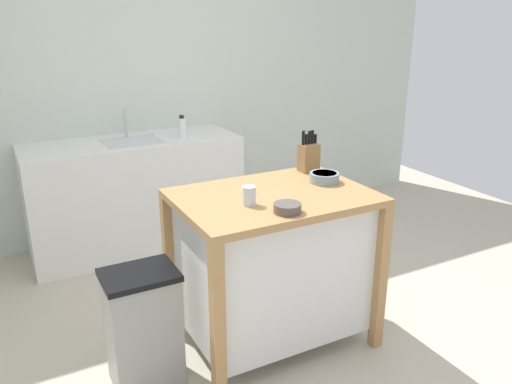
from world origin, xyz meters
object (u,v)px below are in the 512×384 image
at_px(bottle_dish_soap, 182,127).
at_px(trash_bin, 143,328).
at_px(drinking_cup, 249,196).
at_px(bowl_ceramic_wide, 287,208).
at_px(bowl_stoneware_deep, 324,177).
at_px(sink_faucet, 125,123).
at_px(kitchen_island, 273,261).
at_px(knife_block, 309,156).

bearing_deg(bottle_dish_soap, trash_bin, -117.53).
bearing_deg(drinking_cup, bowl_ceramic_wide, -57.31).
bearing_deg(trash_bin, bowl_ceramic_wide, -19.70).
distance_m(bowl_stoneware_deep, bottle_dish_soap, 1.54).
relative_size(bowl_stoneware_deep, sink_faucet, 0.77).
bearing_deg(bottle_dish_soap, bowl_stoneware_deep, -78.75).
distance_m(kitchen_island, sink_faucet, 1.86).
xyz_separation_m(knife_block, trash_bin, (-1.16, -0.29, -0.68)).
xyz_separation_m(kitchen_island, trash_bin, (-0.76, -0.02, -0.19)).
xyz_separation_m(knife_block, bowl_ceramic_wide, (-0.47, -0.53, -0.07)).
bearing_deg(drinking_cup, knife_block, 31.05).
bearing_deg(knife_block, drinking_cup, -148.95).
xyz_separation_m(kitchen_island, drinking_cup, (-0.19, -0.09, 0.45)).
distance_m(knife_block, bowl_stoneware_deep, 0.24).
bearing_deg(bowl_stoneware_deep, bottle_dish_soap, 101.25).
bearing_deg(trash_bin, bottle_dish_soap, 62.47).
relative_size(kitchen_island, drinking_cup, 10.56).
xyz_separation_m(sink_faucet, bottle_dish_soap, (0.39, -0.21, -0.03)).
distance_m(bowl_ceramic_wide, trash_bin, 0.95).
xyz_separation_m(trash_bin, bottle_dish_soap, (0.82, 1.57, 0.65)).
bearing_deg(trash_bin, sink_faucet, 76.52).
height_order(drinking_cup, sink_faucet, sink_faucet).
bearing_deg(trash_bin, bowl_stoneware_deep, 3.20).
height_order(sink_faucet, bottle_dish_soap, sink_faucet).
xyz_separation_m(knife_block, bottle_dish_soap, (-0.34, 1.28, -0.02)).
bearing_deg(kitchen_island, sink_faucet, 100.69).
distance_m(kitchen_island, drinking_cup, 0.49).
height_order(kitchen_island, drinking_cup, drinking_cup).
relative_size(bowl_ceramic_wide, drinking_cup, 1.38).
xyz_separation_m(kitchen_island, bowl_stoneware_deep, (0.36, 0.04, 0.43)).
bearing_deg(kitchen_island, bowl_ceramic_wide, -105.90).
relative_size(bowl_stoneware_deep, drinking_cup, 1.72).
height_order(knife_block, bowl_stoneware_deep, knife_block).
bearing_deg(knife_block, bowl_ceramic_wide, -131.60).
bearing_deg(drinking_cup, kitchen_island, 24.27).
relative_size(drinking_cup, bottle_dish_soap, 0.56).
relative_size(knife_block, bowl_ceramic_wide, 1.88).
bearing_deg(kitchen_island, drinking_cup, -155.73).
bearing_deg(bowl_stoneware_deep, bowl_ceramic_wide, -144.67).
bearing_deg(kitchen_island, knife_block, 34.00).
bearing_deg(drinking_cup, bowl_stoneware_deep, 13.11).
bearing_deg(bowl_stoneware_deep, kitchen_island, -173.35).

